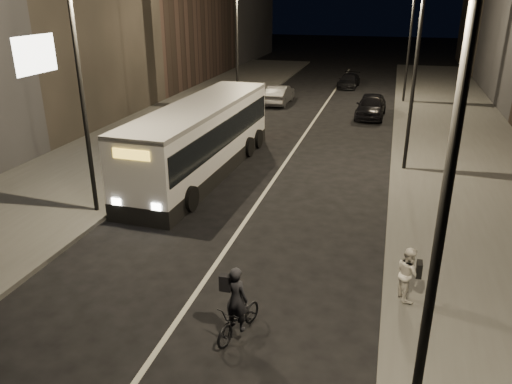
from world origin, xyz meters
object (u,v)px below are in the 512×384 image
Objects in this scene: streetlight_right_far at (407,29)px; pedestrian_woman at (408,273)px; streetlight_left_far at (241,32)px; streetlight_left_near at (86,70)px; car_far at (349,81)px; streetlight_right_near at (428,177)px; cyclist_on_bicycle at (238,313)px; streetlight_right_mid at (411,53)px; car_near at (371,106)px; car_mid at (279,94)px; city_bus at (201,136)px.

streetlight_right_far reaches higher than pedestrian_woman.
streetlight_left_near is at bearing -90.00° from streetlight_left_far.
streetlight_left_near is 2.05× the size of car_far.
streetlight_right_near reaches higher than cyclist_on_bicycle.
streetlight_right_near is 4.08× the size of cyclist_on_bicycle.
streetlight_right_mid is 14.62m from streetlight_left_far.
streetlight_right_mid is 1.80× the size of car_near.
car_near is (-1.87, 26.74, -4.59)m from streetlight_right_near.
car_far is at bearing 61.69° from streetlight_left_far.
cyclist_on_bicycle is at bearing 102.49° from pedestrian_woman.
cyclist_on_bicycle reaches higher than pedestrian_woman.
streetlight_left_near reaches higher than car_mid.
streetlight_right_mid is 1.90× the size of car_mid.
streetlight_left_far is at bearing 136.84° from streetlight_right_mid.
streetlight_right_far is 5.46× the size of pedestrian_woman.
pedestrian_woman is at bearing -82.33° from car_near.
car_far is at bearing 78.01° from streetlight_left_near.
streetlight_right_near is 28.10m from streetlight_left_far.
car_mid is (1.96, 3.29, -4.66)m from streetlight_left_far.
streetlight_right_far is 8.64m from car_far.
streetlight_right_near is at bearing 106.75° from car_mid.
streetlight_left_near is 1.80× the size of car_near.
car_far is (6.31, 29.72, -4.79)m from streetlight_left_near.
city_bus is (-8.73, -2.61, -3.61)m from streetlight_right_mid.
streetlight_left_far is at bearing -114.44° from car_far.
car_mid is (-8.97, 24.28, -0.20)m from pedestrian_woman.
car_near reaches higher than car_mid.
cyclist_on_bicycle reaches higher than car_mid.
car_mid reaches higher than car_far.
streetlight_left_near is 1.00× the size of streetlight_left_far.
cyclist_on_bicycle reaches higher than car_near.
car_near is at bearing -14.71° from pedestrian_woman.
pedestrian_woman reaches higher than car_near.
streetlight_right_far is at bearing -48.87° from car_far.
streetlight_right_near is 16.00m from streetlight_right_mid.
car_near is 1.14× the size of car_far.
streetlight_left_far is 24.08m from pedestrian_woman.
cyclist_on_bicycle is at bearing 100.90° from car_mid.
streetlight_right_mid is at bearing -43.16° from streetlight_left_far.
streetlight_right_far is at bearing 100.27° from cyclist_on_bicycle.
streetlight_left_near is at bearing 159.19° from cyclist_on_bicycle.
streetlight_right_far is 1.00× the size of streetlight_left_far.
streetlight_left_near reaches higher than pedestrian_woman.
city_bus is 2.81× the size of car_mid.
streetlight_right_mid is at bearing -90.00° from streetlight_right_far.
pedestrian_woman is at bearing 110.49° from car_mid.
car_mid is at bearing 84.75° from streetlight_left_near.
pedestrian_woman is at bearing 50.11° from cyclist_on_bicycle.
city_bus is (1.94, 5.39, -3.61)m from streetlight_left_near.
streetlight_right_near is at bearing -54.91° from city_bus.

